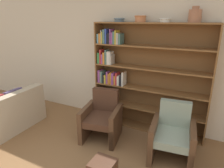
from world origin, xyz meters
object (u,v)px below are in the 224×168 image
Objects in this scene: bookshelf at (138,78)px; bowl_cream at (165,20)px; armchair_cushioned at (172,135)px; footstool at (103,166)px; vase_tall at (195,15)px; couch at (3,117)px; armchair_leather at (102,118)px; bowl_olive at (140,18)px; bowl_stoneware at (119,20)px.

bowl_cream is (0.43, -0.02, 1.07)m from bookshelf.
footstool is at bearing 48.53° from armchair_cushioned.
vase_tall reaches higher than couch.
armchair_cushioned is at bearing 168.74° from armchair_leather.
bowl_olive is 3.19m from couch.
armchair_cushioned is at bearing 55.40° from footstool.
armchair_leather is (-0.43, -0.67, -0.64)m from bookshelf.
vase_tall is 0.16× the size of couch.
armchair_cushioned is (3.09, 0.69, 0.09)m from couch.
bowl_cream is at bearing -65.50° from couch.
bowl_cream is 0.22× the size of armchair_cushioned.
bowl_stoneware reaches higher than footstool.
bookshelf is 11.53× the size of bowl_cream.
footstool is at bearing -99.26° from couch.
bowl_olive is at bearing -44.99° from armchair_cushioned.
bowl_olive reaches higher than armchair_cushioned.
armchair_leather is at bearing -6.84° from armchair_cushioned.
bowl_cream is 2.46m from footstool.
bowl_olive is 0.24× the size of armchair_cushioned.
couch is at bearing -144.15° from bowl_stoneware.
couch is 1.77× the size of armchair_cushioned.
footstool is (2.41, -0.31, -0.01)m from couch.
bowl_olive is at bearing -134.20° from armchair_leather.
armchair_leather reaches higher than couch.
vase_tall reaches higher than bowl_stoneware.
bowl_cream is at bearing -65.25° from armchair_cushioned.
vase_tall is (0.45, -0.00, 0.07)m from bowl_cream.
bowl_stoneware is at bearing -102.98° from armchair_leather.
bowl_stoneware is at bearing 180.00° from vase_tall.
bookshelf is 1.09m from bowl_olive.
armchair_cushioned is 2.47× the size of footstool.
bookshelf reaches higher than armchair_cushioned.
footstool is at bearing 108.69° from armchair_leather.
armchair_leather is at bearing -142.54° from bowl_cream.
footstool is (0.15, -1.67, -0.74)m from bookshelf.
armchair_cushioned is at bearing -38.12° from bowl_olive.
bowl_cream reaches higher than armchair_cushioned.
bowl_stoneware is 1.29m from vase_tall.
armchair_leather is (-1.31, -0.66, -1.77)m from vase_tall.
bowl_olive is 0.43m from bowl_cream.
couch is at bearing -156.92° from vase_tall.
armchair_cushioned is (0.83, -0.65, -1.73)m from bowl_olive.
bookshelf is 9.01× the size of vase_tall.
bowl_olive is 0.60× the size of footstool.
bowl_stoneware reaches higher than bookshelf.
bowl_cream reaches higher than bookshelf.
armchair_leather is 2.47× the size of footstool.
bookshelf is at bearing -60.99° from couch.
bowl_stoneware is at bearing 108.56° from footstool.
vase_tall is at bearing -0.00° from bowl_cream.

